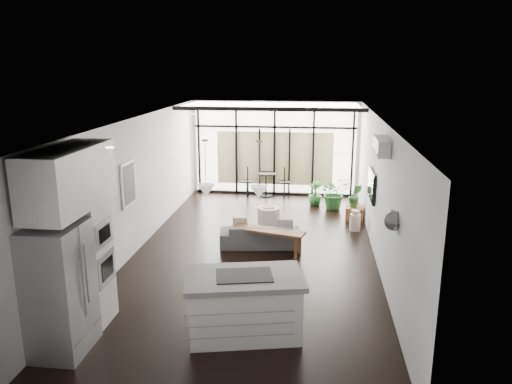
% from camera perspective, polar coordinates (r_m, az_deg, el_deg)
% --- Properties ---
extents(floor, '(5.00, 10.00, 0.00)m').
position_cam_1_polar(floor, '(10.59, -0.20, -6.97)').
color(floor, black).
rests_on(floor, ground).
extents(ceiling, '(5.00, 10.00, 0.00)m').
position_cam_1_polar(ceiling, '(9.91, -0.21, 8.27)').
color(ceiling, white).
rests_on(ceiling, ground).
extents(wall_left, '(0.02, 10.00, 2.80)m').
position_cam_1_polar(wall_left, '(10.75, -13.54, 0.78)').
color(wall_left, silver).
rests_on(wall_left, ground).
extents(wall_right, '(0.02, 10.00, 2.80)m').
position_cam_1_polar(wall_right, '(10.17, 13.92, -0.03)').
color(wall_right, silver).
rests_on(wall_right, ground).
extents(wall_back, '(5.00, 0.02, 2.80)m').
position_cam_1_polar(wall_back, '(15.04, 2.16, 5.02)').
color(wall_back, silver).
rests_on(wall_back, ground).
extents(wall_front, '(5.00, 0.02, 2.80)m').
position_cam_1_polar(wall_front, '(5.52, -6.78, -12.28)').
color(wall_front, silver).
rests_on(wall_front, ground).
extents(glazing, '(5.00, 0.20, 2.80)m').
position_cam_1_polar(glazing, '(14.92, 2.12, 4.94)').
color(glazing, black).
rests_on(glazing, ground).
extents(skylight, '(4.70, 1.90, 0.06)m').
position_cam_1_polar(skylight, '(13.88, 1.86, 9.93)').
color(skylight, white).
rests_on(skylight, ceiling).
extents(neighbour_building, '(3.50, 0.02, 1.60)m').
position_cam_1_polar(neighbour_building, '(15.04, 2.13, 3.86)').
color(neighbour_building, beige).
rests_on(neighbour_building, ground).
extents(island, '(1.87, 1.35, 0.93)m').
position_cam_1_polar(island, '(7.45, -1.34, -12.79)').
color(island, white).
rests_on(island, floor).
extents(cooktop, '(0.90, 0.69, 0.01)m').
position_cam_1_polar(cooktop, '(7.25, -1.36, -9.49)').
color(cooktop, black).
rests_on(cooktop, island).
extents(fridge, '(0.71, 0.88, 1.82)m').
position_cam_1_polar(fridge, '(7.37, -21.58, -10.32)').
color(fridge, '#9D9EA3').
rests_on(fridge, floor).
extents(appliance_column, '(0.65, 0.68, 2.50)m').
position_cam_1_polar(appliance_column, '(7.90, -19.10, -5.77)').
color(appliance_column, white).
rests_on(appliance_column, floor).
extents(upper_cabinets, '(0.62, 1.75, 0.86)m').
position_cam_1_polar(upper_cabinets, '(7.28, -20.62, 1.44)').
color(upper_cabinets, white).
rests_on(upper_cabinets, wall_left).
extents(pendant_left, '(0.26, 0.26, 0.18)m').
position_cam_1_polar(pendant_left, '(7.54, -5.72, 0.17)').
color(pendant_left, white).
rests_on(pendant_left, ceiling).
extents(pendant_right, '(0.26, 0.26, 0.18)m').
position_cam_1_polar(pendant_right, '(7.41, 0.33, -0.01)').
color(pendant_right, white).
rests_on(pendant_right, ceiling).
extents(sofa, '(1.79, 0.74, 0.68)m').
position_cam_1_polar(sofa, '(10.87, 0.47, -4.48)').
color(sofa, '#464648').
rests_on(sofa, floor).
extents(console_bench, '(1.59, 0.80, 0.50)m').
position_cam_1_polar(console_bench, '(10.57, 1.41, -5.58)').
color(console_bench, brown).
rests_on(console_bench, floor).
extents(pouf, '(0.67, 0.67, 0.44)m').
position_cam_1_polar(pouf, '(12.31, 1.45, -2.77)').
color(pouf, beige).
rests_on(pouf, floor).
extents(crate, '(0.47, 0.47, 0.34)m').
position_cam_1_polar(crate, '(12.98, 11.17, -2.38)').
color(crate, brown).
rests_on(crate, floor).
extents(plant_tall, '(1.11, 1.16, 0.70)m').
position_cam_1_polar(plant_tall, '(13.80, 8.94, -0.48)').
color(plant_tall, '#265D26').
rests_on(plant_tall, floor).
extents(plant_med, '(0.66, 0.79, 0.38)m').
position_cam_1_polar(plant_med, '(14.10, 6.76, -0.74)').
color(plant_med, '#265D26').
rests_on(plant_med, floor).
extents(plant_crate, '(0.34, 0.60, 0.26)m').
position_cam_1_polar(plant_crate, '(12.90, 11.23, -1.10)').
color(plant_crate, '#265D26').
rests_on(plant_crate, crate).
extents(milk_can, '(0.26, 0.26, 0.50)m').
position_cam_1_polar(milk_can, '(12.11, 11.26, -3.20)').
color(milk_can, beige).
rests_on(milk_can, floor).
extents(bistro_set, '(1.46, 0.65, 0.68)m').
position_cam_1_polar(bistro_set, '(14.92, 1.14, 0.80)').
color(bistro_set, black).
rests_on(bistro_set, floor).
extents(tv, '(0.05, 1.10, 0.65)m').
position_cam_1_polar(tv, '(11.15, 13.09, 0.76)').
color(tv, black).
rests_on(tv, wall_right).
extents(ac_unit, '(0.22, 0.90, 0.30)m').
position_cam_1_polar(ac_unit, '(9.17, 14.14, 5.11)').
color(ac_unit, white).
rests_on(ac_unit, wall_right).
extents(framed_art, '(0.04, 0.70, 0.90)m').
position_cam_1_polar(framed_art, '(10.25, -14.39, 0.93)').
color(framed_art, black).
rests_on(framed_art, wall_left).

